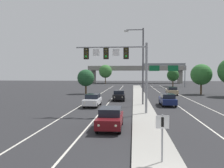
% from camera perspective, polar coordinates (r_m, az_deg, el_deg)
% --- Properties ---
extents(median_island, '(2.40, 110.00, 0.15)m').
position_cam_1_polar(median_island, '(26.59, 7.65, -6.43)').
color(median_island, '#9E9B93').
rests_on(median_island, ground).
extents(lane_stripe_oncoming_center, '(0.14, 100.00, 0.01)m').
position_cam_1_polar(lane_stripe_oncoming_center, '(33.70, -0.89, -4.63)').
color(lane_stripe_oncoming_center, silver).
rests_on(lane_stripe_oncoming_center, ground).
extents(lane_stripe_receding_center, '(0.14, 100.00, 0.01)m').
position_cam_1_polar(lane_stripe_receding_center, '(34.01, 15.11, -4.65)').
color(lane_stripe_receding_center, silver).
rests_on(lane_stripe_receding_center, ground).
extents(edge_stripe_left, '(0.14, 100.00, 0.01)m').
position_cam_1_polar(edge_stripe_left, '(34.21, -6.41, -4.54)').
color(edge_stripe_left, silver).
rests_on(edge_stripe_left, ground).
extents(edge_stripe_right, '(0.14, 100.00, 0.01)m').
position_cam_1_polar(edge_stripe_right, '(34.73, 20.50, -4.58)').
color(edge_stripe_right, silver).
rests_on(edge_stripe_right, ground).
extents(overhead_signal_mast, '(7.40, 0.44, 7.20)m').
position_cam_1_polar(overhead_signal_mast, '(24.27, 2.22, 5.59)').
color(overhead_signal_mast, gray).
rests_on(overhead_signal_mast, median_island).
extents(median_sign_post, '(0.60, 0.10, 2.20)m').
position_cam_1_polar(median_sign_post, '(11.15, 12.14, -11.09)').
color(median_sign_post, gray).
rests_on(median_sign_post, median_island).
extents(street_lamp_median, '(2.58, 0.28, 10.00)m').
position_cam_1_polar(street_lamp_median, '(31.12, 7.14, 5.44)').
color(street_lamp_median, '#4C4C51').
rests_on(street_lamp_median, median_island).
extents(car_oncoming_darkred, '(1.83, 4.47, 1.58)m').
position_cam_1_polar(car_oncoming_darkred, '(18.12, -0.42, -8.23)').
color(car_oncoming_darkred, '#5B0F14').
rests_on(car_oncoming_darkred, ground).
extents(car_oncoming_white, '(1.84, 4.48, 1.58)m').
position_cam_1_polar(car_oncoming_white, '(30.25, -4.75, -3.90)').
color(car_oncoming_white, silver).
rests_on(car_oncoming_white, ground).
extents(car_oncoming_black, '(1.89, 4.50, 1.58)m').
position_cam_1_polar(car_oncoming_black, '(36.97, 1.73, -2.73)').
color(car_oncoming_black, black).
rests_on(car_oncoming_black, ground).
extents(car_receding_navy, '(1.85, 4.48, 1.58)m').
position_cam_1_polar(car_receding_navy, '(31.62, 13.35, -3.68)').
color(car_receding_navy, '#141E4C').
rests_on(car_receding_navy, ground).
extents(car_receding_tan, '(1.85, 4.48, 1.58)m').
position_cam_1_polar(car_receding_tan, '(47.88, 14.35, -1.61)').
color(car_receding_tan, tan).
rests_on(car_receding_tan, ground).
extents(highway_sign_gantry, '(13.28, 0.42, 7.50)m').
position_cam_1_polar(highway_sign_gantry, '(74.72, 12.44, 3.97)').
color(highway_sign_gantry, gray).
rests_on(highway_sign_gantry, ground).
extents(overpass_bridge, '(42.40, 6.40, 7.65)m').
position_cam_1_polar(overpass_bridge, '(105.03, 5.87, 3.37)').
color(overpass_bridge, gray).
rests_on(overpass_bridge, ground).
extents(tree_far_right_b, '(3.91, 3.91, 5.66)m').
position_cam_1_polar(tree_far_right_b, '(79.14, 14.60, 2.07)').
color(tree_far_right_b, '#4C3823').
rests_on(tree_far_right_b, ground).
extents(tree_far_left_a, '(3.52, 3.52, 5.09)m').
position_cam_1_polar(tree_far_left_a, '(49.04, -6.38, 1.48)').
color(tree_far_left_a, '#4C3823').
rests_on(tree_far_left_a, ground).
extents(tree_far_right_a, '(4.26, 4.26, 6.17)m').
position_cam_1_polar(tree_far_right_a, '(50.99, 20.88, 2.16)').
color(tree_far_right_a, '#4C3823').
rests_on(tree_far_right_a, ground).
extents(tree_far_left_b, '(5.50, 5.50, 7.96)m').
position_cam_1_polar(tree_far_left_b, '(98.96, -1.61, 3.10)').
color(tree_far_left_b, '#4C3823').
rests_on(tree_far_left_b, ground).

